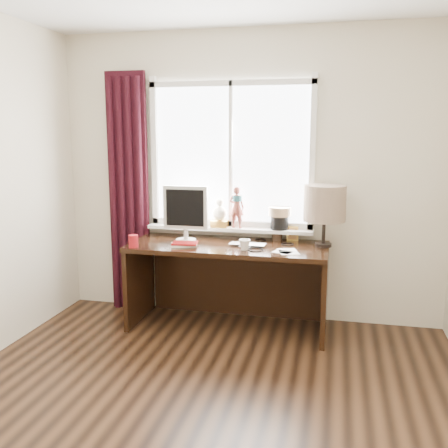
% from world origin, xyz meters
% --- Properties ---
extents(floor, '(3.50, 4.00, 0.00)m').
position_xyz_m(floor, '(0.00, 0.00, 0.00)').
color(floor, '#412816').
rests_on(floor, ground).
extents(wall_back, '(3.50, 0.00, 2.60)m').
position_xyz_m(wall_back, '(0.00, 2.00, 1.30)').
color(wall_back, beige).
rests_on(wall_back, ground).
extents(laptop, '(0.32, 0.21, 0.02)m').
position_xyz_m(laptop, '(0.08, 1.60, 0.76)').
color(laptop, silver).
rests_on(laptop, desk).
extents(mug, '(0.12, 0.12, 0.09)m').
position_xyz_m(mug, '(0.07, 1.46, 0.80)').
color(mug, white).
rests_on(mug, desk).
extents(red_cup, '(0.08, 0.08, 0.10)m').
position_xyz_m(red_cup, '(-0.85, 1.35, 0.80)').
color(red_cup, maroon).
rests_on(red_cup, desk).
extents(window, '(1.52, 0.20, 1.40)m').
position_xyz_m(window, '(-0.14, 1.95, 1.31)').
color(window, white).
rests_on(window, ground).
extents(curtain, '(0.38, 0.09, 2.25)m').
position_xyz_m(curtain, '(-1.13, 1.91, 1.12)').
color(curtain, black).
rests_on(curtain, floor).
extents(desk, '(1.70, 0.70, 0.75)m').
position_xyz_m(desk, '(-0.10, 1.73, 0.51)').
color(desk, black).
rests_on(desk, floor).
extents(monitor, '(0.40, 0.18, 0.49)m').
position_xyz_m(monitor, '(-0.50, 1.69, 1.03)').
color(monitor, beige).
rests_on(monitor, desk).
extents(notebook_stack, '(0.26, 0.22, 0.03)m').
position_xyz_m(notebook_stack, '(-0.45, 1.50, 0.77)').
color(notebook_stack, beige).
rests_on(notebook_stack, desk).
extents(brush_holder, '(0.09, 0.09, 0.25)m').
position_xyz_m(brush_holder, '(0.29, 1.89, 0.81)').
color(brush_holder, black).
rests_on(brush_holder, desk).
extents(icon_frame, '(0.10, 0.02, 0.13)m').
position_xyz_m(icon_frame, '(0.43, 1.91, 0.81)').
color(icon_frame, gold).
rests_on(icon_frame, desk).
extents(table_lamp, '(0.35, 0.35, 0.52)m').
position_xyz_m(table_lamp, '(0.70, 1.73, 1.11)').
color(table_lamp, black).
rests_on(table_lamp, desk).
extents(loose_papers, '(0.24, 0.26, 0.00)m').
position_xyz_m(loose_papers, '(0.42, 1.47, 0.75)').
color(loose_papers, white).
rests_on(loose_papers, desk).
extents(desk_cables, '(0.38, 0.53, 0.01)m').
position_xyz_m(desk_cables, '(0.23, 1.65, 0.75)').
color(desk_cables, black).
rests_on(desk_cables, desk).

